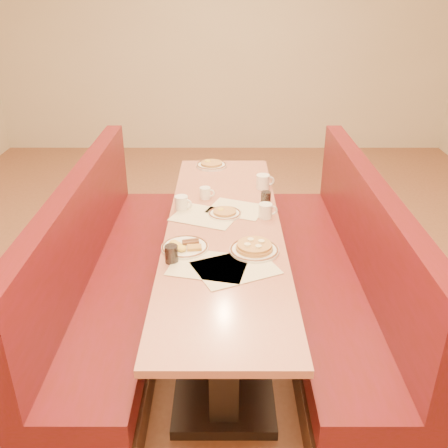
{
  "coord_description": "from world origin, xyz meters",
  "views": [
    {
      "loc": [
        0.0,
        -2.73,
        2.11
      ],
      "look_at": [
        0.0,
        -0.16,
        0.85
      ],
      "focal_mm": 40.0,
      "sensor_mm": 36.0,
      "label": 1
    }
  ],
  "objects_px": {
    "booth_right": "(337,281)",
    "coffee_mug_c": "(263,181)",
    "booth_left": "(111,281)",
    "pancake_plate": "(254,249)",
    "coffee_mug_a": "(266,211)",
    "soda_tumbler_mid": "(266,198)",
    "soda_tumbler_near": "(171,254)",
    "coffee_mug_b": "(182,203)",
    "diner_table": "(224,279)",
    "eggs_plate": "(184,247)",
    "coffee_mug_d": "(206,193)"
  },
  "relations": [
    {
      "from": "booth_right",
      "to": "coffee_mug_c",
      "type": "distance_m",
      "value": 0.89
    },
    {
      "from": "booth_left",
      "to": "booth_right",
      "type": "height_order",
      "value": "same"
    },
    {
      "from": "pancake_plate",
      "to": "coffee_mug_a",
      "type": "bearing_deg",
      "value": 77.78
    },
    {
      "from": "coffee_mug_a",
      "to": "soda_tumbler_mid",
      "type": "height_order",
      "value": "same"
    },
    {
      "from": "soda_tumbler_near",
      "to": "pancake_plate",
      "type": "bearing_deg",
      "value": 13.71
    },
    {
      "from": "soda_tumbler_near",
      "to": "soda_tumbler_mid",
      "type": "distance_m",
      "value": 0.95
    },
    {
      "from": "coffee_mug_b",
      "to": "coffee_mug_c",
      "type": "bearing_deg",
      "value": 56.23
    },
    {
      "from": "diner_table",
      "to": "soda_tumbler_mid",
      "type": "relative_size",
      "value": 27.17
    },
    {
      "from": "diner_table",
      "to": "soda_tumbler_near",
      "type": "relative_size",
      "value": 25.56
    },
    {
      "from": "soda_tumbler_near",
      "to": "soda_tumbler_mid",
      "type": "xyz_separation_m",
      "value": [
        0.56,
        0.76,
        -0.0
      ]
    },
    {
      "from": "diner_table",
      "to": "coffee_mug_a",
      "type": "relative_size",
      "value": 20.38
    },
    {
      "from": "coffee_mug_a",
      "to": "soda_tumbler_near",
      "type": "relative_size",
      "value": 1.25
    },
    {
      "from": "booth_left",
      "to": "eggs_plate",
      "type": "xyz_separation_m",
      "value": [
        0.51,
        -0.28,
        0.4
      ]
    },
    {
      "from": "diner_table",
      "to": "coffee_mug_c",
      "type": "bearing_deg",
      "value": 65.84
    },
    {
      "from": "diner_table",
      "to": "coffee_mug_a",
      "type": "bearing_deg",
      "value": 27.87
    },
    {
      "from": "diner_table",
      "to": "coffee_mug_b",
      "type": "relative_size",
      "value": 20.99
    },
    {
      "from": "booth_right",
      "to": "soda_tumbler_mid",
      "type": "relative_size",
      "value": 27.17
    },
    {
      "from": "booth_right",
      "to": "pancake_plate",
      "type": "bearing_deg",
      "value": -151.27
    },
    {
      "from": "coffee_mug_d",
      "to": "coffee_mug_a",
      "type": "bearing_deg",
      "value": -32.99
    },
    {
      "from": "booth_left",
      "to": "coffee_mug_c",
      "type": "height_order",
      "value": "booth_left"
    },
    {
      "from": "coffee_mug_c",
      "to": "coffee_mug_d",
      "type": "relative_size",
      "value": 1.28
    },
    {
      "from": "booth_left",
      "to": "pancake_plate",
      "type": "xyz_separation_m",
      "value": [
        0.9,
        -0.31,
        0.41
      ]
    },
    {
      "from": "booth_right",
      "to": "soda_tumbler_mid",
      "type": "height_order",
      "value": "booth_right"
    },
    {
      "from": "booth_right",
      "to": "coffee_mug_a",
      "type": "bearing_deg",
      "value": 163.28
    },
    {
      "from": "eggs_plate",
      "to": "coffee_mug_c",
      "type": "height_order",
      "value": "coffee_mug_c"
    },
    {
      "from": "diner_table",
      "to": "coffee_mug_a",
      "type": "xyz_separation_m",
      "value": [
        0.27,
        0.14,
        0.42
      ]
    },
    {
      "from": "booth_right",
      "to": "soda_tumbler_near",
      "type": "height_order",
      "value": "booth_right"
    },
    {
      "from": "diner_table",
      "to": "coffee_mug_b",
      "type": "xyz_separation_m",
      "value": [
        -0.28,
        0.26,
        0.42
      ]
    },
    {
      "from": "eggs_plate",
      "to": "booth_left",
      "type": "bearing_deg",
      "value": 151.47
    },
    {
      "from": "coffee_mug_a",
      "to": "coffee_mug_c",
      "type": "xyz_separation_m",
      "value": [
        0.02,
        0.49,
        0.01
      ]
    },
    {
      "from": "pancake_plate",
      "to": "coffee_mug_c",
      "type": "bearing_deg",
      "value": 82.98
    },
    {
      "from": "booth_left",
      "to": "eggs_plate",
      "type": "relative_size",
      "value": 9.43
    },
    {
      "from": "pancake_plate",
      "to": "coffee_mug_c",
      "type": "xyz_separation_m",
      "value": [
        0.12,
        0.94,
        0.03
      ]
    },
    {
      "from": "diner_table",
      "to": "coffee_mug_d",
      "type": "bearing_deg",
      "value": 105.83
    },
    {
      "from": "booth_left",
      "to": "soda_tumbler_near",
      "type": "bearing_deg",
      "value": -42.79
    },
    {
      "from": "booth_right",
      "to": "coffee_mug_b",
      "type": "relative_size",
      "value": 20.99
    },
    {
      "from": "pancake_plate",
      "to": "coffee_mug_b",
      "type": "bearing_deg",
      "value": 127.85
    },
    {
      "from": "coffee_mug_d",
      "to": "soda_tumbler_near",
      "type": "bearing_deg",
      "value": -94.72
    },
    {
      "from": "eggs_plate",
      "to": "coffee_mug_b",
      "type": "relative_size",
      "value": 2.23
    },
    {
      "from": "eggs_plate",
      "to": "coffee_mug_c",
      "type": "distance_m",
      "value": 1.04
    },
    {
      "from": "booth_right",
      "to": "eggs_plate",
      "type": "relative_size",
      "value": 9.43
    },
    {
      "from": "soda_tumbler_near",
      "to": "coffee_mug_b",
      "type": "bearing_deg",
      "value": 89.72
    },
    {
      "from": "coffee_mug_a",
      "to": "soda_tumbler_near",
      "type": "xyz_separation_m",
      "value": [
        -0.55,
        -0.56,
        0.0
      ]
    },
    {
      "from": "coffee_mug_d",
      "to": "booth_left",
      "type": "bearing_deg",
      "value": -138.12
    },
    {
      "from": "diner_table",
      "to": "coffee_mug_a",
      "type": "height_order",
      "value": "coffee_mug_a"
    },
    {
      "from": "booth_right",
      "to": "coffee_mug_d",
      "type": "xyz_separation_m",
      "value": [
        -0.86,
        0.45,
        0.43
      ]
    },
    {
      "from": "coffee_mug_c",
      "to": "soda_tumbler_mid",
      "type": "bearing_deg",
      "value": -103.97
    },
    {
      "from": "eggs_plate",
      "to": "coffee_mug_c",
      "type": "xyz_separation_m",
      "value": [
        0.51,
        0.91,
        0.04
      ]
    },
    {
      "from": "coffee_mug_a",
      "to": "coffee_mug_b",
      "type": "xyz_separation_m",
      "value": [
        -0.54,
        0.12,
        0.0
      ]
    },
    {
      "from": "coffee_mug_c",
      "to": "coffee_mug_b",
      "type": "bearing_deg",
      "value": -159.75
    }
  ]
}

